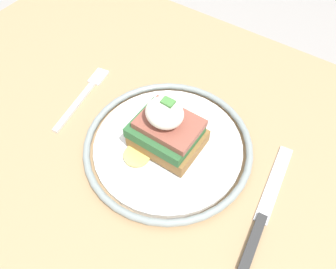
{
  "coord_description": "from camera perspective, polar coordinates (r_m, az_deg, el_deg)",
  "views": [
    {
      "loc": [
        0.16,
        -0.19,
        1.14
      ],
      "look_at": [
        0.01,
        0.03,
        0.78
      ],
      "focal_mm": 35.0,
      "sensor_mm": 36.0,
      "label": 1
    }
  ],
  "objects": [
    {
      "name": "dining_table",
      "position": [
        0.59,
        -2.74,
        -10.8
      ],
      "size": [
        0.94,
        0.69,
        0.74
      ],
      "color": "tan",
      "rests_on": "ground_plane"
    },
    {
      "name": "plate",
      "position": [
        0.47,
        0.0,
        -1.94
      ],
      "size": [
        0.24,
        0.24,
        0.02
      ],
      "color": "white",
      "rests_on": "dining_table"
    },
    {
      "name": "sandwich",
      "position": [
        0.44,
        -0.29,
        0.88
      ],
      "size": [
        0.09,
        0.1,
        0.09
      ],
      "color": "olive",
      "rests_on": "plate"
    },
    {
      "name": "fork",
      "position": [
        0.56,
        -14.43,
        6.71
      ],
      "size": [
        0.04,
        0.15,
        0.0
      ],
      "color": "silver",
      "rests_on": "dining_table"
    },
    {
      "name": "knife",
      "position": [
        0.45,
        16.27,
        -13.04
      ],
      "size": [
        0.04,
        0.19,
        0.01
      ],
      "color": "#2D2D2D",
      "rests_on": "dining_table"
    }
  ]
}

